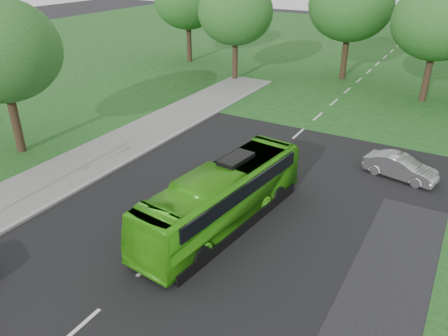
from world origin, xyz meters
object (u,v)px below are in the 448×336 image
at_px(tree_side_near, 0,51).
at_px(sedan, 401,167).
at_px(tree_park_c, 439,21).
at_px(tree_park_f, 188,0).
at_px(tree_park_b, 351,5).
at_px(tree_park_a, 236,12).
at_px(bus, 223,197).

xyz_separation_m(tree_side_near, sedan, (21.19, 8.12, -5.58)).
bearing_deg(tree_park_c, sedan, -86.59).
height_order(tree_park_f, tree_side_near, tree_park_f).
height_order(tree_park_b, sedan, tree_park_b).
height_order(tree_park_f, sedan, tree_park_f).
height_order(tree_park_a, tree_side_near, tree_park_a).
xyz_separation_m(tree_park_a, sedan, (17.80, -13.53, -5.60)).
xyz_separation_m(tree_park_c, bus, (-5.28, -24.25, -5.00)).
relative_size(tree_park_c, sedan, 2.43).
height_order(tree_park_b, bus, tree_park_b).
height_order(tree_park_c, tree_side_near, tree_park_c).
bearing_deg(bus, tree_park_a, 123.93).
bearing_deg(tree_park_f, tree_park_a, -27.88).
distance_m(tree_park_a, tree_park_b, 10.60).
bearing_deg(bus, tree_side_near, -176.13).
bearing_deg(tree_park_c, bus, -102.27).
bearing_deg(tree_park_f, tree_park_b, 4.06).
distance_m(tree_park_f, sedan, 32.17).
bearing_deg(tree_park_b, tree_park_f, -175.94).
bearing_deg(sedan, tree_park_c, 14.85).
bearing_deg(sedan, tree_park_b, 36.20).
bearing_deg(tree_side_near, tree_park_c, 49.31).
bearing_deg(tree_park_f, bus, -53.34).
height_order(tree_park_b, tree_side_near, tree_park_b).
relative_size(tree_park_f, bus, 0.96).
distance_m(tree_park_c, bus, 25.32).
relative_size(tree_park_a, tree_park_b, 0.91).
bearing_deg(tree_side_near, tree_park_a, 81.11).
distance_m(tree_park_a, tree_park_f, 9.35).
relative_size(tree_side_near, bus, 0.91).
height_order(tree_park_a, tree_park_f, tree_park_f).
distance_m(tree_park_a, sedan, 23.05).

